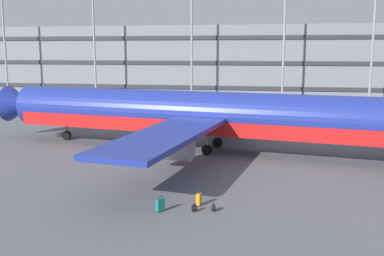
% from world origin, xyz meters
% --- Properties ---
extents(ground_plane, '(600.00, 600.00, 0.00)m').
position_xyz_m(ground_plane, '(0.00, 0.00, 0.00)').
color(ground_plane, '#5B5B60').
extents(terminal_structure, '(139.25, 16.81, 13.47)m').
position_xyz_m(terminal_structure, '(0.00, 51.45, 6.73)').
color(terminal_structure, slate).
rests_on(terminal_structure, ground_plane).
extents(airliner, '(42.94, 34.93, 11.15)m').
position_xyz_m(airliner, '(0.83, 1.40, 3.22)').
color(airliner, navy).
rests_on(airliner, ground_plane).
extents(light_mast_far_left, '(1.80, 0.50, 21.15)m').
position_xyz_m(light_mast_far_left, '(-41.09, 37.30, 12.26)').
color(light_mast_far_left, gray).
rests_on(light_mast_far_left, ground_plane).
extents(light_mast_left, '(1.80, 0.50, 22.86)m').
position_xyz_m(light_mast_left, '(-23.86, 37.30, 13.13)').
color(light_mast_left, gray).
rests_on(light_mast_left, ground_plane).
extents(light_mast_center_left, '(1.80, 0.50, 26.32)m').
position_xyz_m(light_mast_center_left, '(-6.54, 37.30, 14.91)').
color(light_mast_center_left, gray).
rests_on(light_mast_center_left, ground_plane).
extents(light_mast_center_right, '(1.80, 0.50, 22.62)m').
position_xyz_m(light_mast_center_right, '(8.69, 37.30, 13.02)').
color(light_mast_center_right, gray).
rests_on(light_mast_center_right, ground_plane).
extents(light_mast_right, '(1.80, 0.50, 24.46)m').
position_xyz_m(light_mast_right, '(22.38, 37.30, 13.95)').
color(light_mast_right, gray).
rests_on(light_mast_right, ground_plane).
extents(suitcase_small, '(0.47, 0.52, 0.92)m').
position_xyz_m(suitcase_small, '(1.00, -14.43, 0.40)').
color(suitcase_small, '#147266').
rests_on(suitcase_small, ground_plane).
extents(suitcase_orange, '(0.32, 0.41, 0.84)m').
position_xyz_m(suitcase_orange, '(2.97, -13.08, 0.39)').
color(suitcase_orange, orange).
rests_on(suitcase_orange, ground_plane).
extents(backpack_teal, '(0.33, 0.41, 0.51)m').
position_xyz_m(backpack_teal, '(3.91, -13.89, 0.22)').
color(backpack_teal, black).
rests_on(backpack_teal, ground_plane).
extents(backpack_large, '(0.39, 0.32, 0.53)m').
position_xyz_m(backpack_large, '(2.88, -14.10, 0.23)').
color(backpack_large, black).
rests_on(backpack_large, ground_plane).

